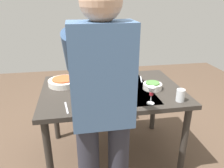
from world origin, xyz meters
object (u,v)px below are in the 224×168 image
person_server (102,109)px  dinner_plate_near (102,91)px  wine_bottle (100,71)px  wine_glass_left (151,92)px  water_cup_near_left (123,71)px  side_bowl_salad (152,86)px  chair_near (106,80)px  water_cup_near_right (180,95)px  wine_glass_right (102,67)px  dining_table (112,97)px  serving_bowl_pasta (63,82)px  dinner_plate_far (123,101)px

person_server → dinner_plate_near: 0.71m
wine_bottle → wine_glass_left: 0.67m
water_cup_near_left → dinner_plate_near: 0.52m
person_server → side_bowl_salad: bearing=-130.8°
side_bowl_salad → chair_near: bearing=-70.9°
water_cup_near_right → dinner_plate_near: (0.62, -0.31, -0.05)m
wine_glass_left → wine_glass_right: (0.31, -0.72, 0.00)m
dining_table → chair_near: (-0.06, -0.85, -0.16)m
water_cup_near_left → water_cup_near_right: bearing=114.1°
water_cup_near_left → side_bowl_salad: (-0.19, 0.45, -0.01)m
dining_table → serving_bowl_pasta: serving_bowl_pasta is taller
dining_table → dinner_plate_near: dinner_plate_near is taller
wine_glass_left → water_cup_near_right: 0.27m
side_bowl_salad → dinner_plate_near: size_ratio=0.78×
chair_near → person_server: 1.65m
wine_glass_left → water_cup_near_left: 0.74m
serving_bowl_pasta → dinner_plate_far: (-0.50, 0.46, -0.03)m
wine_glass_left → serving_bowl_pasta: (0.72, -0.54, -0.07)m
wine_bottle → serving_bowl_pasta: size_ratio=0.99×
dining_table → water_cup_near_right: 0.65m
dinner_plate_far → wine_glass_left: bearing=159.3°
person_server → serving_bowl_pasta: 0.96m
person_server → dinner_plate_near: (-0.09, -0.68, -0.19)m
dining_table → side_bowl_salad: side_bowl_salad is taller
water_cup_near_right → dinner_plate_far: bearing=-9.6°
wine_bottle → dinner_plate_far: 0.52m
side_bowl_salad → dinner_plate_near: side_bowl_salad is taller
person_server → water_cup_near_left: size_ratio=19.42×
wine_bottle → wine_glass_left: (-0.35, 0.57, -0.01)m
chair_near → dinner_plate_far: 1.15m
dining_table → serving_bowl_pasta: size_ratio=4.44×
water_cup_near_left → side_bowl_salad: size_ratio=0.48×
wine_bottle → water_cup_near_right: wine_bottle is taller
water_cup_near_left → wine_glass_right: bearing=3.4°
serving_bowl_pasta → dining_table: bearing=158.1°
wine_glass_left → water_cup_near_left: bearing=-84.7°
dining_table → wine_glass_right: wine_glass_right is taller
side_bowl_salad → dinner_plate_far: side_bowl_salad is taller
wine_glass_right → water_cup_near_right: wine_glass_right is taller
wine_bottle → dinner_plate_near: 0.28m
chair_near → dining_table: bearing=85.7°
water_cup_near_right → dinner_plate_near: 0.69m
water_cup_near_left → water_cup_near_right: water_cup_near_right is taller
wine_glass_right → dinner_plate_far: bearing=98.1°
water_cup_near_left → dinner_plate_near: bearing=55.8°
dining_table → dinner_plate_far: size_ratio=5.79×
wine_bottle → water_cup_near_left: (-0.28, -0.17, -0.07)m
serving_bowl_pasta → water_cup_near_right: bearing=151.2°
chair_near → person_server: (0.25, 1.57, 0.43)m
person_server → chair_near: bearing=-99.1°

